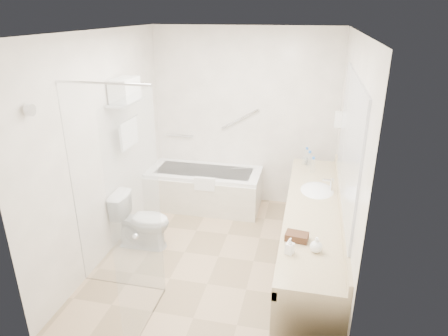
% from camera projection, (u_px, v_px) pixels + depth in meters
% --- Properties ---
extents(floor, '(3.20, 3.20, 0.00)m').
position_uv_depth(floor, '(218.00, 257.00, 4.66)').
color(floor, tan).
rests_on(floor, ground).
extents(ceiling, '(2.60, 3.20, 0.10)m').
position_uv_depth(ceiling, '(217.00, 31.00, 3.74)').
color(ceiling, white).
rests_on(ceiling, wall_back).
extents(wall_back, '(2.60, 0.10, 2.50)m').
position_uv_depth(wall_back, '(244.00, 118.00, 5.65)').
color(wall_back, white).
rests_on(wall_back, ground).
extents(wall_front, '(2.60, 0.10, 2.50)m').
position_uv_depth(wall_front, '(164.00, 234.00, 2.75)').
color(wall_front, white).
rests_on(wall_front, ground).
extents(wall_left, '(0.10, 3.20, 2.50)m').
position_uv_depth(wall_left, '(105.00, 148.00, 4.46)').
color(wall_left, white).
rests_on(wall_left, ground).
extents(wall_right, '(0.10, 3.20, 2.50)m').
position_uv_depth(wall_right, '(346.00, 166.00, 3.94)').
color(wall_right, white).
rests_on(wall_right, ground).
extents(bathtub, '(1.60, 0.73, 0.59)m').
position_uv_depth(bathtub, '(205.00, 188.00, 5.79)').
color(bathtub, white).
rests_on(bathtub, floor).
extents(grab_bar_short, '(0.40, 0.03, 0.03)m').
position_uv_depth(grab_bar_short, '(180.00, 135.00, 5.92)').
color(grab_bar_short, silver).
rests_on(grab_bar_short, wall_back).
extents(grab_bar_long, '(0.53, 0.03, 0.33)m').
position_uv_depth(grab_bar_long, '(240.00, 119.00, 5.62)').
color(grab_bar_long, silver).
rests_on(grab_bar_long, wall_back).
extents(shower_enclosure, '(0.96, 0.91, 2.11)m').
position_uv_depth(shower_enclosure, '(125.00, 205.00, 3.56)').
color(shower_enclosure, silver).
rests_on(shower_enclosure, floor).
extents(towel_shelf, '(0.24, 0.55, 0.81)m').
position_uv_depth(towel_shelf, '(125.00, 97.00, 4.57)').
color(towel_shelf, silver).
rests_on(towel_shelf, wall_left).
extents(vanity_counter, '(0.55, 2.70, 0.95)m').
position_uv_depth(vanity_counter, '(312.00, 225.00, 4.08)').
color(vanity_counter, tan).
rests_on(vanity_counter, floor).
extents(sink, '(0.40, 0.52, 0.14)m').
position_uv_depth(sink, '(317.00, 193.00, 4.37)').
color(sink, white).
rests_on(sink, vanity_counter).
extents(faucet, '(0.03, 0.03, 0.14)m').
position_uv_depth(faucet, '(331.00, 185.00, 4.30)').
color(faucet, silver).
rests_on(faucet, vanity_counter).
extents(mirror, '(0.02, 2.00, 1.20)m').
position_uv_depth(mirror, '(349.00, 142.00, 3.69)').
color(mirror, '#ABAFB7').
rests_on(mirror, wall_right).
extents(hairdryer_unit, '(0.08, 0.10, 0.18)m').
position_uv_depth(hairdryer_unit, '(338.00, 119.00, 4.82)').
color(hairdryer_unit, white).
rests_on(hairdryer_unit, wall_right).
extents(toilet, '(0.69, 0.39, 0.67)m').
position_uv_depth(toilet, '(142.00, 221.00, 4.77)').
color(toilet, white).
rests_on(toilet, floor).
extents(amenity_basket, '(0.21, 0.15, 0.06)m').
position_uv_depth(amenity_basket, '(297.00, 237.00, 3.41)').
color(amenity_basket, '#442718').
rests_on(amenity_basket, vanity_counter).
extents(soap_bottle_a, '(0.11, 0.15, 0.06)m').
position_uv_depth(soap_bottle_a, '(289.00, 250.00, 3.22)').
color(soap_bottle_a, white).
rests_on(soap_bottle_a, vanity_counter).
extents(soap_bottle_b, '(0.15, 0.16, 0.10)m').
position_uv_depth(soap_bottle_b, '(316.00, 246.00, 3.24)').
color(soap_bottle_b, white).
rests_on(soap_bottle_b, vanity_counter).
extents(water_bottle_left, '(0.06, 0.06, 0.20)m').
position_uv_depth(water_bottle_left, '(313.00, 165.00, 4.80)').
color(water_bottle_left, silver).
rests_on(water_bottle_left, vanity_counter).
extents(water_bottle_mid, '(0.07, 0.07, 0.22)m').
position_uv_depth(water_bottle_mid, '(309.00, 160.00, 4.97)').
color(water_bottle_mid, silver).
rests_on(water_bottle_mid, vanity_counter).
extents(water_bottle_right, '(0.06, 0.06, 0.20)m').
position_uv_depth(water_bottle_right, '(306.00, 155.00, 5.13)').
color(water_bottle_right, silver).
rests_on(water_bottle_right, vanity_counter).
extents(drinking_glass_near, '(0.09, 0.09, 0.09)m').
position_uv_depth(drinking_glass_near, '(305.00, 161.00, 5.07)').
color(drinking_glass_near, silver).
rests_on(drinking_glass_near, vanity_counter).
extents(drinking_glass_far, '(0.09, 0.09, 0.10)m').
position_uv_depth(drinking_glass_far, '(308.00, 160.00, 5.07)').
color(drinking_glass_far, silver).
rests_on(drinking_glass_far, vanity_counter).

